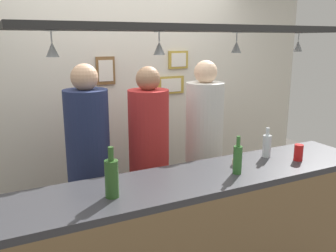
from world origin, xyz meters
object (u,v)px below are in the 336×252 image
at_px(person_left_navy_shirt, 88,152).
at_px(bottle_champagne_green, 112,178).
at_px(person_right_white_patterned_shirt, 204,137).
at_px(bottle_soda_clear, 267,145).
at_px(bottle_beer_green_import, 238,159).
at_px(drink_can, 298,152).
at_px(cupcake, 237,160).
at_px(picture_frame_crest, 106,71).
at_px(picture_frame_lower_pair, 171,85).
at_px(person_middle_red_shirt, 149,147).
at_px(picture_frame_upper_small, 178,60).

height_order(person_left_navy_shirt, bottle_champagne_green, person_left_navy_shirt).
bearing_deg(person_right_white_patterned_shirt, bottle_soda_clear, -77.97).
distance_m(bottle_beer_green_import, drink_can, 0.57).
xyz_separation_m(bottle_soda_clear, cupcake, (-0.31, -0.04, -0.06)).
bearing_deg(picture_frame_crest, bottle_beer_green_import, -73.53).
distance_m(drink_can, picture_frame_lower_pair, 1.54).
xyz_separation_m(person_middle_red_shirt, bottle_champagne_green, (-0.59, -0.83, 0.12)).
xyz_separation_m(drink_can, picture_frame_lower_pair, (-0.32, 1.47, 0.36)).
xyz_separation_m(person_middle_red_shirt, bottle_soda_clear, (0.69, -0.67, 0.10)).
bearing_deg(bottle_beer_green_import, drink_can, 1.39).
distance_m(person_middle_red_shirt, bottle_soda_clear, 0.97).
height_order(person_left_navy_shirt, bottle_beer_green_import, person_left_navy_shirt).
relative_size(picture_frame_upper_small, picture_frame_lower_pair, 0.73).
bearing_deg(cupcake, person_left_navy_shirt, 141.75).
height_order(cupcake, picture_frame_crest, picture_frame_crest).
bearing_deg(bottle_champagne_green, bottle_soda_clear, 7.32).
distance_m(person_middle_red_shirt, bottle_champagne_green, 1.03).
bearing_deg(cupcake, person_right_white_patterned_shirt, 76.49).
xyz_separation_m(person_right_white_patterned_shirt, picture_frame_upper_small, (0.06, 0.63, 0.66)).
distance_m(bottle_champagne_green, bottle_soda_clear, 1.30).
distance_m(bottle_champagne_green, cupcake, 0.99).
xyz_separation_m(bottle_champagne_green, picture_frame_upper_small, (1.21, 1.46, 0.56)).
relative_size(person_left_navy_shirt, person_middle_red_shirt, 1.02).
xyz_separation_m(drink_can, cupcake, (-0.47, 0.13, -0.03)).
bearing_deg(person_middle_red_shirt, bottle_beer_green_import, -72.05).
distance_m(bottle_soda_clear, picture_frame_crest, 1.63).
xyz_separation_m(person_right_white_patterned_shirt, drink_can, (0.30, -0.84, 0.05)).
distance_m(bottle_soda_clear, cupcake, 0.32).
relative_size(person_right_white_patterned_shirt, cupcake, 22.34).
xyz_separation_m(person_left_navy_shirt, picture_frame_upper_small, (1.13, 0.63, 0.66)).
relative_size(bottle_beer_green_import, drink_can, 2.13).
relative_size(picture_frame_crest, picture_frame_lower_pair, 0.87).
xyz_separation_m(person_left_navy_shirt, picture_frame_lower_pair, (1.05, 0.63, 0.40)).
xyz_separation_m(bottle_beer_green_import, drink_can, (0.57, 0.01, -0.04)).
bearing_deg(picture_frame_upper_small, bottle_beer_green_import, -102.88).
bearing_deg(drink_can, picture_frame_lower_pair, 102.36).
bearing_deg(bottle_champagne_green, bottle_beer_green_import, -1.26).
relative_size(person_right_white_patterned_shirt, bottle_soda_clear, 7.57).
xyz_separation_m(bottle_champagne_green, cupcake, (0.97, 0.13, -0.08)).
height_order(person_middle_red_shirt, picture_frame_lower_pair, person_middle_red_shirt).
relative_size(person_middle_red_shirt, bottle_beer_green_import, 6.57).
bearing_deg(cupcake, person_middle_red_shirt, 118.26).
xyz_separation_m(person_right_white_patterned_shirt, picture_frame_lower_pair, (-0.02, 0.63, 0.40)).
xyz_separation_m(person_left_navy_shirt, drink_can, (1.37, -0.84, 0.04)).
bearing_deg(picture_frame_upper_small, drink_can, -80.91).
xyz_separation_m(person_right_white_patterned_shirt, bottle_champagne_green, (-1.14, -0.83, 0.10)).
height_order(person_right_white_patterned_shirt, picture_frame_lower_pair, person_right_white_patterned_shirt).
bearing_deg(person_middle_red_shirt, picture_frame_crest, 104.43).
xyz_separation_m(picture_frame_upper_small, picture_frame_lower_pair, (-0.09, 0.00, -0.26)).
bearing_deg(drink_can, person_left_navy_shirt, 148.48).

